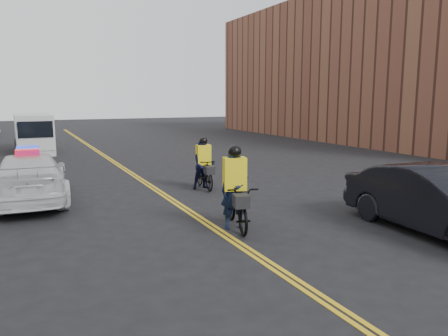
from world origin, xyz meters
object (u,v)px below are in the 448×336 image
cargo_van (34,134)px  cyclist_near (235,200)px  dark_sedan (438,201)px  cyclist_far (204,169)px  police_cruiser (30,177)px

cargo_van → cyclist_near: 19.41m
dark_sedan → cyclist_far: cyclist_far is taller
dark_sedan → police_cruiser: bearing=141.1°
police_cruiser → dark_sedan: (8.77, -7.72, 0.03)m
police_cruiser → cargo_van: size_ratio=0.99×
cyclist_near → cyclist_far: 4.92m
cargo_van → cyclist_far: 15.11m
dark_sedan → cyclist_near: bearing=152.2°
cargo_van → dark_sedan: bearing=-69.9°
dark_sedan → cyclist_far: (-3.07, 7.24, -0.07)m
cyclist_near → cyclist_far: cyclist_near is taller
police_cruiser → cargo_van: cargo_van is taller
police_cruiser → dark_sedan: bearing=140.5°
dark_sedan → cyclist_far: size_ratio=2.62×
police_cruiser → cargo_van: 13.75m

